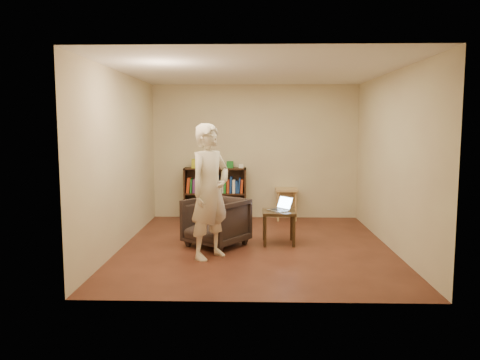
{
  "coord_description": "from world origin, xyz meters",
  "views": [
    {
      "loc": [
        -0.04,
        -6.91,
        1.81
      ],
      "look_at": [
        -0.24,
        0.35,
        0.97
      ],
      "focal_mm": 35.0,
      "sensor_mm": 36.0,
      "label": 1
    }
  ],
  "objects_px": {
    "side_table": "(279,216)",
    "laptop": "(281,207)",
    "armchair": "(216,222)",
    "person": "(210,191)",
    "stool": "(286,195)",
    "bookshelf": "(215,196)"
  },
  "relations": [
    {
      "from": "laptop",
      "to": "person",
      "type": "relative_size",
      "value": 0.23
    },
    {
      "from": "bookshelf",
      "to": "side_table",
      "type": "xyz_separation_m",
      "value": [
        1.13,
        -1.92,
        -0.01
      ]
    },
    {
      "from": "armchair",
      "to": "stool",
      "type": "bearing_deg",
      "value": 94.66
    },
    {
      "from": "bookshelf",
      "to": "person",
      "type": "relative_size",
      "value": 0.65
    },
    {
      "from": "stool",
      "to": "armchair",
      "type": "xyz_separation_m",
      "value": [
        -1.2,
        -2.02,
        -0.12
      ]
    },
    {
      "from": "stool",
      "to": "person",
      "type": "height_order",
      "value": "person"
    },
    {
      "from": "laptop",
      "to": "stool",
      "type": "bearing_deg",
      "value": 133.83
    },
    {
      "from": "armchair",
      "to": "bookshelf",
      "type": "bearing_deg",
      "value": 130.4
    },
    {
      "from": "laptop",
      "to": "person",
      "type": "distance_m",
      "value": 1.36
    },
    {
      "from": "stool",
      "to": "laptop",
      "type": "xyz_separation_m",
      "value": [
        -0.21,
        -1.82,
        0.07
      ]
    },
    {
      "from": "side_table",
      "to": "person",
      "type": "relative_size",
      "value": 0.28
    },
    {
      "from": "bookshelf",
      "to": "armchair",
      "type": "relative_size",
      "value": 1.49
    },
    {
      "from": "person",
      "to": "side_table",
      "type": "bearing_deg",
      "value": -10.93
    },
    {
      "from": "side_table",
      "to": "laptop",
      "type": "distance_m",
      "value": 0.15
    },
    {
      "from": "stool",
      "to": "armchair",
      "type": "relative_size",
      "value": 0.76
    },
    {
      "from": "stool",
      "to": "bookshelf",
      "type": "bearing_deg",
      "value": 177.35
    },
    {
      "from": "laptop",
      "to": "person",
      "type": "height_order",
      "value": "person"
    },
    {
      "from": "bookshelf",
      "to": "person",
      "type": "distance_m",
      "value": 2.77
    },
    {
      "from": "armchair",
      "to": "person",
      "type": "relative_size",
      "value": 0.44
    },
    {
      "from": "laptop",
      "to": "armchair",
      "type": "bearing_deg",
      "value": -118.45
    },
    {
      "from": "stool",
      "to": "laptop",
      "type": "relative_size",
      "value": 1.45
    },
    {
      "from": "person",
      "to": "bookshelf",
      "type": "bearing_deg",
      "value": 43.06
    }
  ]
}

